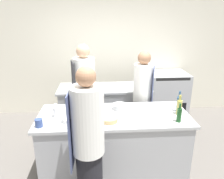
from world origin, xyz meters
The scene contains 18 objects.
ground_plane centered at (0.00, 0.00, 0.00)m, with size 16.00×16.00×0.00m, color #605B56.
wall_back centered at (0.00, 2.13, 1.40)m, with size 8.00×0.06×2.80m.
prep_counter centered at (0.00, 0.00, 0.45)m, with size 2.10×0.85×0.89m.
pass_counter centered at (-0.08, 1.21, 0.45)m, with size 1.76×0.68×0.89m.
oven_range centered at (1.30, 1.72, 0.51)m, with size 0.83×0.72×1.02m.
chef_at_prep_near centered at (-0.33, -0.72, 0.88)m, with size 0.36×0.34×1.75m.
chef_at_stove centered at (0.55, 0.68, 0.84)m, with size 0.37×0.36×1.66m.
chef_at_pass_far centered at (-0.43, 0.63, 0.90)m, with size 0.39×0.37×1.79m.
bottle_olive_oil centered at (-0.79, 0.00, 0.96)m, with size 0.08×0.08×0.19m.
bottle_vinegar centered at (-0.36, 0.22, 0.99)m, with size 0.09×0.09×0.26m.
bottle_wine centered at (0.91, -0.04, 1.00)m, with size 0.07×0.07×0.29m.
bottle_cooking_oil centered at (0.82, -0.26, 0.99)m, with size 0.06×0.06×0.25m.
bottle_sauce centered at (0.93, 0.05, 1.01)m, with size 0.06×0.06×0.31m.
bowl_mixing_large centered at (-0.56, -0.15, 0.92)m, with size 0.26×0.26×0.06m.
bowl_prep_small centered at (-0.07, -0.20, 0.92)m, with size 0.22×0.22×0.06m.
bowl_ceramic_blue centered at (0.10, 0.18, 0.93)m, with size 0.21×0.21×0.08m.
cup centered at (-0.95, -0.28, 0.94)m, with size 0.09×0.09×0.10m.
stockpot centered at (-0.50, 1.28, 0.98)m, with size 0.23×0.23×0.18m.
Camera 1 is at (-0.22, -2.74, 2.22)m, focal length 35.00 mm.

